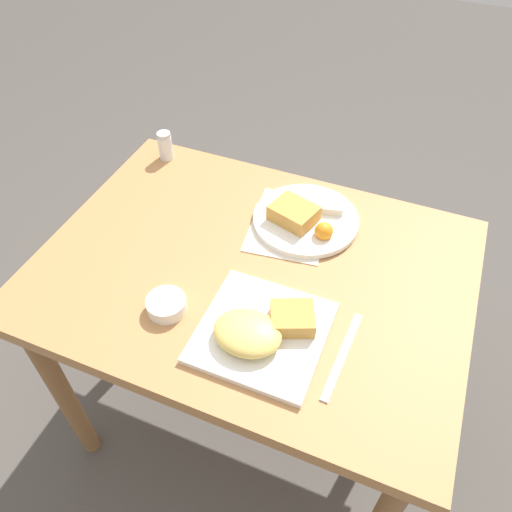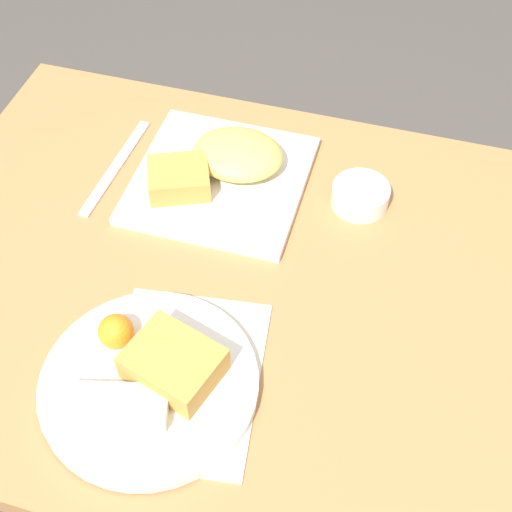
{
  "view_description": "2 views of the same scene",
  "coord_description": "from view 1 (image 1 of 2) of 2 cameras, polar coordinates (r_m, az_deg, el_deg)",
  "views": [
    {
      "loc": [
        0.3,
        -0.7,
        1.54
      ],
      "look_at": [
        0.0,
        0.01,
        0.73
      ],
      "focal_mm": 35.0,
      "sensor_mm": 36.0,
      "label": 1
    },
    {
      "loc": [
        -0.17,
        0.55,
        1.46
      ],
      "look_at": [
        -0.01,
        -0.02,
        0.74
      ],
      "focal_mm": 50.0,
      "sensor_mm": 36.0,
      "label": 2
    }
  ],
  "objects": [
    {
      "name": "plate_oval_far",
      "position": [
        1.23,
        5.63,
        4.42
      ],
      "size": [
        0.26,
        0.26,
        0.05
      ],
      "color": "white",
      "rests_on": "menu_card"
    },
    {
      "name": "ground_plane",
      "position": [
        1.72,
        -0.29,
        -17.19
      ],
      "size": [
        8.0,
        8.0,
        0.0
      ],
      "primitive_type": "plane",
      "color": "#4C4742"
    },
    {
      "name": "butter_knife",
      "position": [
        1.0,
        9.84,
        -11.13
      ],
      "size": [
        0.03,
        0.21,
        0.0
      ],
      "rotation": [
        0.0,
        0.0,
        1.52
      ],
      "color": "silver",
      "rests_on": "dining_table"
    },
    {
      "name": "sauce_ramekin",
      "position": [
        1.06,
        -10.2,
        -5.48
      ],
      "size": [
        0.08,
        0.08,
        0.03
      ],
      "color": "white",
      "rests_on": "dining_table"
    },
    {
      "name": "plate_square_near",
      "position": [
        0.99,
        0.54,
        -8.51
      ],
      "size": [
        0.25,
        0.25,
        0.06
      ],
      "color": "white",
      "rests_on": "dining_table"
    },
    {
      "name": "dining_table",
      "position": [
        1.2,
        -0.39,
        -4.14
      ],
      "size": [
        0.97,
        0.72,
        0.7
      ],
      "color": "#B27A47",
      "rests_on": "ground_plane"
    },
    {
      "name": "menu_card",
      "position": [
        1.23,
        3.85,
        3.64
      ],
      "size": [
        0.21,
        0.26,
        0.0
      ],
      "rotation": [
        0.0,
        0.0,
        0.13
      ],
      "color": "beige",
      "rests_on": "dining_table"
    },
    {
      "name": "salt_shaker",
      "position": [
        1.45,
        -10.3,
        12.13
      ],
      "size": [
        0.04,
        0.04,
        0.08
      ],
      "color": "white",
      "rests_on": "dining_table"
    }
  ]
}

